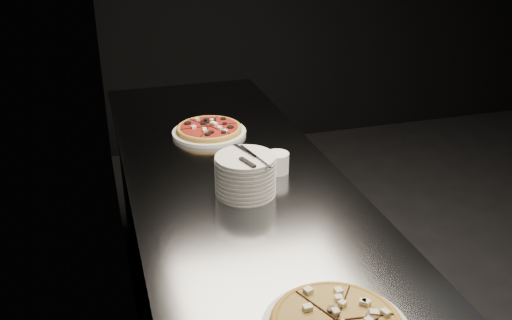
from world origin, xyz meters
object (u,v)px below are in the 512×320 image
object	(u,v)px
pizza_tomato	(209,130)
cutlery	(249,157)
plate_stack	(245,175)
ramekin	(277,162)
counter	(245,301)

from	to	relation	value
pizza_tomato	cutlery	size ratio (longest dim) A/B	1.44
pizza_tomato	cutlery	xyz separation A→B (m)	(0.01, -0.55, 0.12)
plate_stack	cutlery	distance (m)	0.07
plate_stack	cutlery	size ratio (longest dim) A/B	0.93
pizza_tomato	ramekin	xyz separation A→B (m)	(0.16, -0.42, 0.02)
plate_stack	pizza_tomato	bearing A→B (deg)	90.59
counter	cutlery	distance (m)	0.60
counter	ramekin	world-z (taller)	ramekin
cutlery	ramekin	size ratio (longest dim) A/B	2.56
pizza_tomato	cutlery	world-z (taller)	cutlery
plate_stack	ramekin	distance (m)	0.19
pizza_tomato	plate_stack	bearing A→B (deg)	-89.41
cutlery	counter	bearing A→B (deg)	88.33
counter	cutlery	world-z (taller)	cutlery
counter	cutlery	bearing A→B (deg)	-73.47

